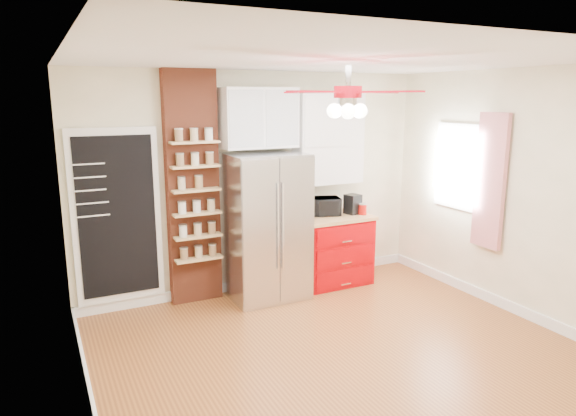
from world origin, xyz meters
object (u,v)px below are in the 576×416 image
ceiling_fan (348,93)px  toaster_oven (323,206)px  red_cabinet (333,249)px  canister_left (363,209)px  pantry_jar_oats (182,184)px  fridge (266,227)px  coffee_maker (353,204)px

ceiling_fan → toaster_oven: 2.41m
red_cabinet → canister_left: canister_left is taller
red_cabinet → pantry_jar_oats: 2.17m
toaster_oven → fridge: bearing=-154.1°
pantry_jar_oats → canister_left: bearing=-5.7°
ceiling_fan → canister_left: ceiling_fan is taller
toaster_oven → coffee_maker: bearing=1.2°
coffee_maker → pantry_jar_oats: 2.25m
canister_left → fridge: bearing=177.7°
ceiling_fan → pantry_jar_oats: size_ratio=10.29×
ceiling_fan → red_cabinet: bearing=61.3°
toaster_oven → pantry_jar_oats: bearing=-164.5°
fridge → pantry_jar_oats: size_ratio=12.86×
toaster_oven → coffee_maker: coffee_maker is taller
red_cabinet → toaster_oven: (-0.10, 0.10, 0.56)m
coffee_maker → canister_left: (0.09, -0.10, -0.06)m
ceiling_fan → toaster_oven: (0.82, 1.78, -1.41)m
red_cabinet → toaster_oven: 0.58m
coffee_maker → canister_left: size_ratio=1.92×
ceiling_fan → canister_left: size_ratio=10.55×
fridge → toaster_oven: 0.89m
red_cabinet → ceiling_fan: 2.75m
coffee_maker → pantry_jar_oats: pantry_jar_oats is taller
coffee_maker → pantry_jar_oats: bearing=163.9°
red_cabinet → ceiling_fan: size_ratio=0.67×
red_cabinet → canister_left: 0.64m
toaster_oven → red_cabinet: bearing=-27.1°
ceiling_fan → toaster_oven: ceiling_fan is taller
ceiling_fan → pantry_jar_oats: bearing=119.1°
fridge → toaster_oven: bearing=9.5°
canister_left → pantry_jar_oats: (-2.30, 0.23, 0.47)m
coffee_maker → canister_left: 0.15m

